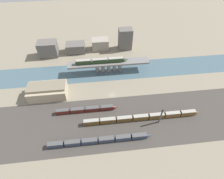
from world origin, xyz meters
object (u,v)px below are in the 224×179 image
(warehouse_building, at_px, (48,91))
(signal_tower, at_px, (161,116))
(train_on_bridge, at_px, (102,61))
(train_yard_near, at_px, (100,140))
(train_yard_far, at_px, (87,109))
(train_yard_mid, at_px, (142,117))

(warehouse_building, relative_size, signal_tower, 2.08)
(train_on_bridge, relative_size, train_yard_near, 0.69)
(train_on_bridge, relative_size, warehouse_building, 1.58)
(train_yard_near, distance_m, signal_tower, 41.41)
(train_yard_near, height_order, train_yard_far, train_yard_near)
(train_yard_near, height_order, signal_tower, signal_tower)
(signal_tower, bearing_deg, warehouse_building, 156.61)
(warehouse_building, height_order, signal_tower, signal_tower)
(train_on_bridge, distance_m, train_yard_mid, 57.65)
(train_on_bridge, xyz_separation_m, train_yard_far, (-13.70, -40.91, -9.98))
(warehouse_building, bearing_deg, train_yard_far, -32.96)
(train_yard_near, xyz_separation_m, signal_tower, (39.98, 9.72, 4.73))
(train_yard_mid, bearing_deg, train_yard_near, -155.59)
(train_on_bridge, distance_m, train_yard_far, 44.28)
(train_yard_near, height_order, warehouse_building, warehouse_building)
(signal_tower, bearing_deg, train_yard_far, 163.13)
(train_on_bridge, height_order, warehouse_building, train_on_bridge)
(train_yard_mid, relative_size, warehouse_building, 2.88)
(train_yard_far, distance_m, warehouse_building, 34.16)
(train_yard_far, bearing_deg, train_on_bridge, 71.48)
(train_yard_far, bearing_deg, train_yard_near, -72.22)
(train_on_bridge, bearing_deg, signal_tower, -58.43)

